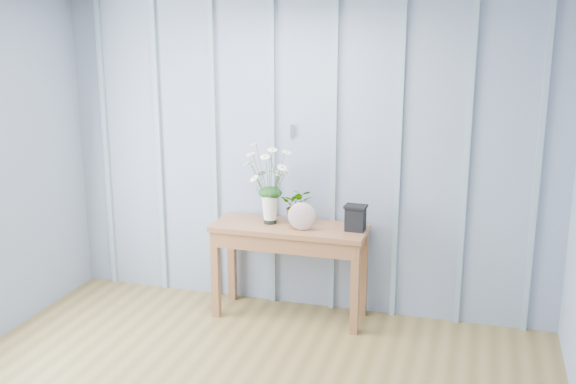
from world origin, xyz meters
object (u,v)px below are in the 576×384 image
(sideboard, at_px, (290,240))
(felt_disc_vessel, at_px, (302,216))
(daisy_vase, at_px, (270,173))
(carved_box, at_px, (355,218))

(sideboard, relative_size, felt_disc_vessel, 5.48)
(sideboard, height_order, daisy_vase, daisy_vase)
(carved_box, bearing_deg, felt_disc_vessel, -164.62)
(sideboard, bearing_deg, daisy_vase, 173.61)
(felt_disc_vessel, relative_size, carved_box, 1.10)
(carved_box, bearing_deg, sideboard, -178.68)
(sideboard, bearing_deg, felt_disc_vessel, -37.46)
(sideboard, bearing_deg, carved_box, 1.32)
(felt_disc_vessel, xyz_separation_m, carved_box, (0.39, 0.11, -0.01))
(daisy_vase, relative_size, felt_disc_vessel, 2.91)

